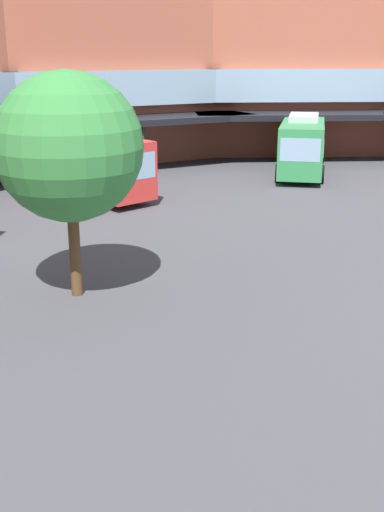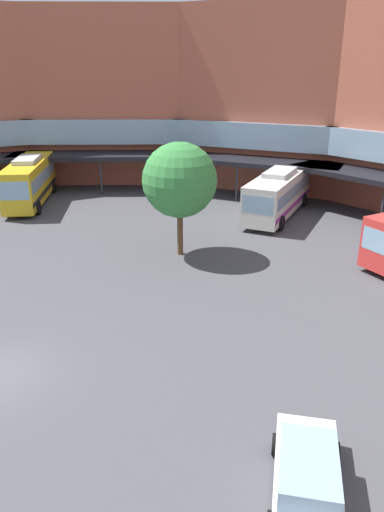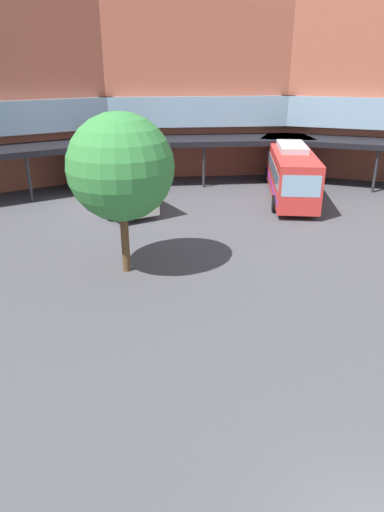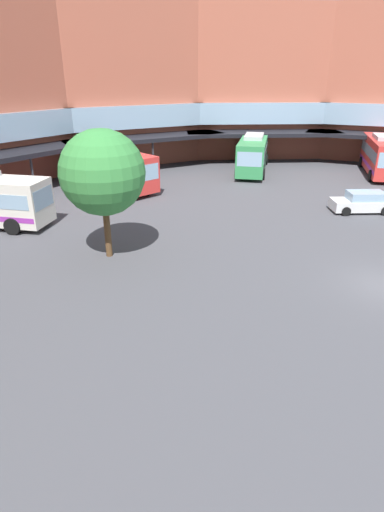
% 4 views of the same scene
% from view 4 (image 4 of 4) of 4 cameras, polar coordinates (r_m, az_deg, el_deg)
% --- Properties ---
extents(station_building, '(76.54, 47.04, 16.39)m').
position_cam_4_polar(station_building, '(27.48, -18.45, 18.59)').
color(station_building, '#AD5942').
rests_on(station_building, ground).
extents(bus_0, '(11.00, 4.75, 3.73)m').
position_cam_4_polar(bus_0, '(45.42, 8.26, 13.62)').
color(bus_0, '#338C4C').
rests_on(bus_0, ground).
extents(bus_2, '(10.31, 4.30, 3.88)m').
position_cam_4_polar(bus_2, '(47.43, 24.21, 12.35)').
color(bus_2, red).
rests_on(bus_2, ground).
extents(bus_4, '(7.02, 11.67, 3.66)m').
position_cam_4_polar(bus_4, '(39.57, -11.24, 11.87)').
color(bus_4, red).
rests_on(bus_4, ground).
extents(parked_car, '(3.51, 4.75, 1.53)m').
position_cam_4_polar(parked_car, '(34.10, 22.05, 6.74)').
color(parked_car, silver).
rests_on(parked_car, ground).
extents(plaza_tree, '(4.57, 4.57, 7.07)m').
position_cam_4_polar(plaza_tree, '(23.19, -12.00, 10.90)').
color(plaza_tree, brown).
rests_on(plaza_tree, ground).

